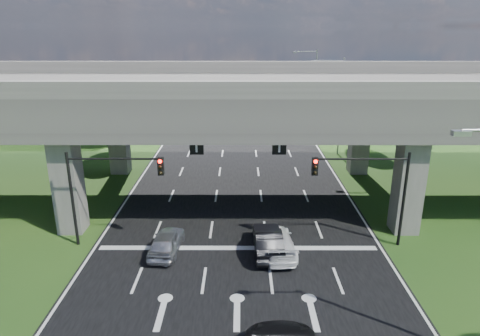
{
  "coord_description": "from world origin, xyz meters",
  "views": [
    {
      "loc": [
        0.19,
        -19.84,
        12.98
      ],
      "look_at": [
        0.12,
        8.26,
        3.62
      ],
      "focal_mm": 32.0,
      "sensor_mm": 36.0,
      "label": 1
    }
  ],
  "objects_px": {
    "streetlight_far": "(338,99)",
    "streetlight_beyond": "(313,80)",
    "signal_left": "(106,182)",
    "car_dark": "(268,241)",
    "car_silver": "(166,242)",
    "car_white": "(277,242)",
    "signal_right": "(370,182)"
  },
  "relations": [
    {
      "from": "signal_left",
      "to": "car_dark",
      "type": "distance_m",
      "value": 10.25
    },
    {
      "from": "streetlight_beyond",
      "to": "car_silver",
      "type": "bearing_deg",
      "value": -111.22
    },
    {
      "from": "car_silver",
      "to": "signal_right",
      "type": "bearing_deg",
      "value": -171.46
    },
    {
      "from": "signal_left",
      "to": "streetlight_far",
      "type": "distance_m",
      "value": 26.95
    },
    {
      "from": "car_white",
      "to": "streetlight_beyond",
      "type": "bearing_deg",
      "value": -106.33
    },
    {
      "from": "car_dark",
      "to": "streetlight_far",
      "type": "bearing_deg",
      "value": -113.14
    },
    {
      "from": "signal_right",
      "to": "car_silver",
      "type": "height_order",
      "value": "signal_right"
    },
    {
      "from": "streetlight_beyond",
      "to": "car_white",
      "type": "distance_m",
      "value": 38.15
    },
    {
      "from": "signal_left",
      "to": "signal_right",
      "type": "bearing_deg",
      "value": 0.0
    },
    {
      "from": "streetlight_beyond",
      "to": "car_dark",
      "type": "distance_m",
      "value": 38.26
    },
    {
      "from": "signal_left",
      "to": "car_silver",
      "type": "height_order",
      "value": "signal_left"
    },
    {
      "from": "signal_left",
      "to": "streetlight_beyond",
      "type": "height_order",
      "value": "streetlight_beyond"
    },
    {
      "from": "streetlight_far",
      "to": "car_white",
      "type": "relative_size",
      "value": 2.07
    },
    {
      "from": "signal_right",
      "to": "car_silver",
      "type": "relative_size",
      "value": 1.48
    },
    {
      "from": "signal_right",
      "to": "car_white",
      "type": "relative_size",
      "value": 1.24
    },
    {
      "from": "car_white",
      "to": "signal_right",
      "type": "bearing_deg",
      "value": -174.74
    },
    {
      "from": "car_dark",
      "to": "car_white",
      "type": "xyz_separation_m",
      "value": [
        0.53,
        0.0,
        -0.06
      ]
    },
    {
      "from": "signal_left",
      "to": "car_silver",
      "type": "relative_size",
      "value": 1.48
    },
    {
      "from": "car_dark",
      "to": "signal_right",
      "type": "bearing_deg",
      "value": -172.68
    },
    {
      "from": "streetlight_far",
      "to": "car_dark",
      "type": "height_order",
      "value": "streetlight_far"
    },
    {
      "from": "car_dark",
      "to": "car_white",
      "type": "bearing_deg",
      "value": 178.42
    },
    {
      "from": "signal_left",
      "to": "streetlight_far",
      "type": "relative_size",
      "value": 0.6
    },
    {
      "from": "signal_right",
      "to": "car_white",
      "type": "xyz_separation_m",
      "value": [
        -5.5,
        -0.94,
        -3.46
      ]
    },
    {
      "from": "streetlight_beyond",
      "to": "car_white",
      "type": "xyz_separation_m",
      "value": [
        -7.77,
        -37.0,
        -5.12
      ]
    },
    {
      "from": "signal_left",
      "to": "car_dark",
      "type": "height_order",
      "value": "signal_left"
    },
    {
      "from": "car_white",
      "to": "car_dark",
      "type": "bearing_deg",
      "value": -4.47
    },
    {
      "from": "car_dark",
      "to": "car_white",
      "type": "distance_m",
      "value": 0.53
    },
    {
      "from": "signal_right",
      "to": "signal_left",
      "type": "xyz_separation_m",
      "value": [
        -15.65,
        0.0,
        0.0
      ]
    },
    {
      "from": "signal_left",
      "to": "car_white",
      "type": "relative_size",
      "value": 1.24
    },
    {
      "from": "streetlight_beyond",
      "to": "streetlight_far",
      "type": "bearing_deg",
      "value": -90.0
    },
    {
      "from": "car_silver",
      "to": "car_white",
      "type": "xyz_separation_m",
      "value": [
        6.6,
        0.0,
        0.01
      ]
    },
    {
      "from": "streetlight_far",
      "to": "streetlight_beyond",
      "type": "bearing_deg",
      "value": 90.0
    }
  ]
}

